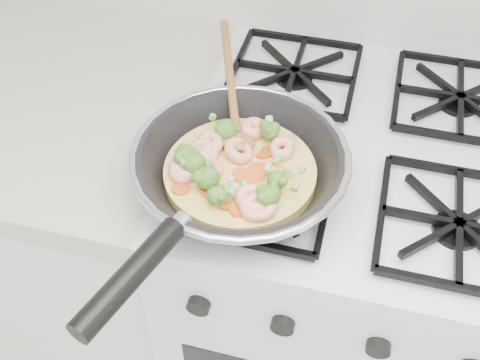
# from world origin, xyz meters

# --- Properties ---
(stove) EXTENTS (0.60, 0.60, 0.92)m
(stove) POSITION_xyz_m (0.00, 1.70, 0.46)
(stove) COLOR white
(stove) RESTS_ON ground
(counter_left) EXTENTS (1.00, 0.60, 0.90)m
(counter_left) POSITION_xyz_m (-0.80, 1.70, 0.45)
(counter_left) COLOR white
(counter_left) RESTS_ON ground
(skillet) EXTENTS (0.33, 0.63, 0.09)m
(skillet) POSITION_xyz_m (-0.18, 1.54, 0.96)
(skillet) COLOR black
(skillet) RESTS_ON stove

